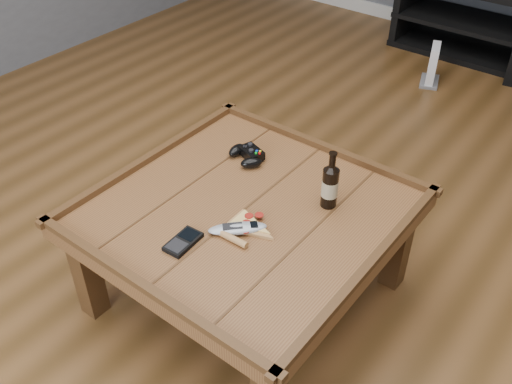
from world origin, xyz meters
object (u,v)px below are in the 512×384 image
Objects in this scene: smartphone at (183,242)px; game_console at (432,66)px; beer_bottle at (330,185)px; game_controller at (247,155)px; coffee_table at (246,221)px; media_console at (500,26)px; remote_control at (238,228)px; pizza_slice at (244,227)px.

smartphone is 0.53× the size of game_console.
beer_bottle is 1.30× the size of game_controller.
beer_bottle is at bearing 41.37° from coffee_table.
game_controller is at bearing -94.17° from media_console.
remote_control is at bearing -118.10° from beer_bottle.
pizza_slice is at bearing 54.58° from smartphone.
game_console is (-0.15, 2.43, -0.34)m from smartphone.
pizza_slice is at bearing 118.76° from remote_control.
beer_bottle is at bearing -97.54° from game_console.
game_controller is 0.52m from smartphone.
game_controller is at bearing 101.10° from smartphone.
coffee_table is at bearing -90.00° from media_console.
beer_bottle is at bearing 11.65° from game_controller.
smartphone is (-0.27, -0.46, -0.08)m from beer_bottle.
smartphone is at bearing -79.06° from remote_control.
remote_control is (-0.01, -0.03, 0.01)m from pizza_slice.
game_controller reaches higher than pizza_slice.
coffee_table is at bearing 123.74° from pizza_slice.
game_controller is at bearing 127.79° from coffee_table.
pizza_slice is 2.29m from game_console.
smartphone is 0.19m from remote_control.
smartphone is 2.46m from game_console.
game_controller is 0.67× the size of game_console.
beer_bottle reaches higher than game_console.
smartphone is at bearing -105.99° from game_console.
remote_control reaches higher than pizza_slice.
remote_control is 2.31m from game_console.
media_console is 2.85m from pizza_slice.
game_console is (-0.25, 2.27, -0.35)m from remote_control.
media_console is at bearing 85.22° from smartphone.
game_controller is at bearing 168.98° from remote_control.
pizza_slice is (0.06, -0.09, 0.07)m from coffee_table.
coffee_table is 2.75m from media_console.
pizza_slice is at bearing -102.89° from game_console.
media_console is at bearing 103.66° from game_controller.
coffee_table is 2.19m from game_console.
beer_bottle is (0.22, 0.19, 0.15)m from coffee_table.
pizza_slice is 0.21m from smartphone.
beer_bottle is 0.54m from smartphone.
game_controller is 0.41m from pizza_slice.
media_console is at bearing 135.86° from remote_control.
media_console is 0.64m from game_console.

